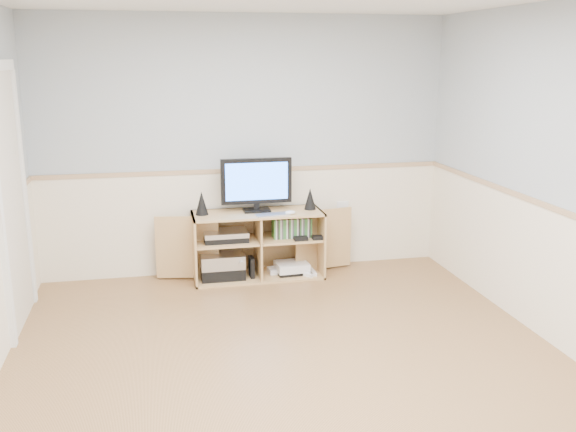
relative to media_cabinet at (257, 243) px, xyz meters
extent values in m
cube|color=#A77B4A|center=(-0.08, -2.04, -0.34)|extent=(4.00, 4.50, 0.02)
cube|color=#A5AEB4|center=(1.93, -2.04, 0.92)|extent=(0.02, 4.50, 2.50)
cube|color=#A5AEB4|center=(-0.08, 0.22, 0.92)|extent=(4.00, 0.02, 2.50)
cube|color=#A5AEB4|center=(-0.08, -4.30, 0.92)|extent=(4.00, 0.02, 2.50)
cube|color=#F4E5C8|center=(-0.08, 0.20, 0.17)|extent=(4.00, 0.01, 1.00)
cube|color=tan|center=(-0.08, 0.19, 0.69)|extent=(4.00, 0.02, 0.04)
cube|color=beige|center=(-2.06, -0.74, 0.67)|extent=(0.03, 0.82, 2.00)
cube|color=tan|center=(0.00, -0.06, -0.32)|extent=(1.25, 0.47, 0.02)
cube|color=tan|center=(0.00, -0.06, 0.31)|extent=(1.25, 0.47, 0.02)
cube|color=tan|center=(-0.62, -0.06, -0.01)|extent=(0.02, 0.47, 0.65)
cube|color=tan|center=(0.62, -0.06, -0.01)|extent=(0.02, 0.47, 0.65)
cube|color=tan|center=(0.00, 0.17, -0.01)|extent=(1.25, 0.02, 0.65)
cube|color=tan|center=(0.00, -0.06, -0.01)|extent=(0.02, 0.45, 0.61)
cube|color=tan|center=(-0.31, -0.06, 0.05)|extent=(0.60, 0.43, 0.02)
cube|color=tan|center=(0.31, -0.06, 0.05)|extent=(0.60, 0.43, 0.02)
cube|color=tan|center=(-0.68, 0.01, -0.01)|extent=(0.60, 0.12, 0.61)
cube|color=tan|center=(0.68, 0.01, -0.01)|extent=(0.60, 0.12, 0.61)
cube|color=black|center=(0.00, -0.01, 0.33)|extent=(0.25, 0.18, 0.02)
cube|color=black|center=(0.00, -0.01, 0.37)|extent=(0.05, 0.04, 0.06)
cube|color=black|center=(0.00, -0.01, 0.62)|extent=(0.68, 0.05, 0.44)
cube|color=blue|center=(0.00, -0.03, 0.62)|extent=(0.60, 0.01, 0.36)
cone|color=black|center=(-0.53, -0.04, 0.43)|extent=(0.12, 0.12, 0.22)
cone|color=black|center=(0.52, -0.04, 0.42)|extent=(0.12, 0.12, 0.21)
cube|color=silver|center=(0.12, -0.20, 0.32)|extent=(0.33, 0.17, 0.01)
ellipsoid|color=white|center=(0.29, -0.20, 0.34)|extent=(0.10, 0.07, 0.04)
cube|color=black|center=(-0.35, -0.06, -0.26)|extent=(0.42, 0.31, 0.11)
cube|color=silver|center=(-0.35, -0.06, -0.14)|extent=(0.42, 0.31, 0.13)
cube|color=black|center=(-0.31, -0.06, 0.08)|extent=(0.42, 0.29, 0.05)
cube|color=silver|center=(-0.31, -0.06, 0.13)|extent=(0.42, 0.29, 0.05)
cube|color=black|center=(-0.07, -0.11, -0.21)|extent=(0.04, 0.14, 0.20)
cube|color=white|center=(0.21, -0.03, -0.29)|extent=(0.22, 0.17, 0.05)
cube|color=black|center=(0.33, -0.08, -0.30)|extent=(0.31, 0.26, 0.03)
cube|color=white|center=(0.33, -0.08, -0.24)|extent=(0.33, 0.28, 0.08)
cube|color=white|center=(0.53, -0.16, -0.30)|extent=(0.04, 0.14, 0.03)
cube|color=white|center=(0.51, 0.00, -0.30)|extent=(0.09, 0.15, 0.03)
cube|color=#3F8C3F|center=(0.33, -0.08, 0.15)|extent=(0.38, 0.14, 0.19)
cube|color=white|center=(0.92, 0.19, 0.27)|extent=(0.12, 0.03, 0.12)
camera|label=1|loc=(-0.96, -5.95, 1.78)|focal=40.00mm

